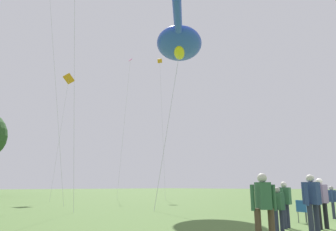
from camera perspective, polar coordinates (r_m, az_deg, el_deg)
name	(u,v)px	position (r m, az deg, el deg)	size (l,w,h in m)	color
big_show_kite	(179,43)	(23.22, 2.01, 12.90)	(10.22, 9.10, 12.10)	blue
person_redhead_woman	(264,204)	(8.13, 16.75, -14.91)	(0.48, 0.49, 1.70)	#473828
person_photographer	(278,206)	(10.59, 19.12, -15.12)	(0.49, 0.38, 1.37)	#282D42
person_navy_jacket	(312,200)	(10.41, 24.38, -13.62)	(0.62, 0.47, 1.73)	#282D42
person_short_left	(285,201)	(12.00, 20.20, -14.17)	(0.56, 0.41, 1.55)	#282D42
person_dark_jacket	(332,200)	(16.34, 27.36, -13.22)	(0.49, 0.40, 1.40)	#282D42
person_grey_haired_man	(321,199)	(12.30, 25.69, -13.37)	(0.57, 0.48, 1.66)	black
folding_chair	(304,209)	(13.86, 23.14, -15.21)	(0.62, 0.62, 0.86)	#4C4C51
small_kite_triangle_green	(68,82)	(36.55, -17.45, 5.67)	(2.46, 2.21, 13.41)	orange
small_kite_stunt_black	(160,75)	(41.71, -1.38, 7.29)	(3.39, 4.32, 18.02)	orange
small_kite_diamond_red	(128,82)	(40.14, -7.14, 6.00)	(0.55, 1.66, 17.19)	pink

